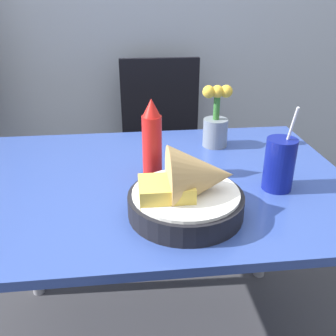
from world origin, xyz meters
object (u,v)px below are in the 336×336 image
(food_basket, at_px, (191,191))
(drink_cup, at_px, (279,166))
(ketchup_bottle, at_px, (152,141))
(flower_vase, at_px, (216,122))
(chair_far_window, at_px, (162,136))

(food_basket, xyz_separation_m, drink_cup, (0.26, 0.10, 0.01))
(ketchup_bottle, relative_size, flower_vase, 1.09)
(ketchup_bottle, bearing_deg, food_basket, -70.28)
(chair_far_window, relative_size, food_basket, 3.23)
(drink_cup, height_order, flower_vase, drink_cup)
(chair_far_window, distance_m, drink_cup, 0.97)
(chair_far_window, xyz_separation_m, flower_vase, (0.13, -0.58, 0.26))
(chair_far_window, relative_size, drink_cup, 3.78)
(food_basket, distance_m, ketchup_bottle, 0.23)
(drink_cup, relative_size, flower_vase, 1.12)
(food_basket, height_order, drink_cup, drink_cup)
(food_basket, xyz_separation_m, flower_vase, (0.16, 0.43, 0.02))
(drink_cup, distance_m, flower_vase, 0.35)
(chair_far_window, height_order, food_basket, chair_far_window)
(drink_cup, bearing_deg, chair_far_window, 104.49)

